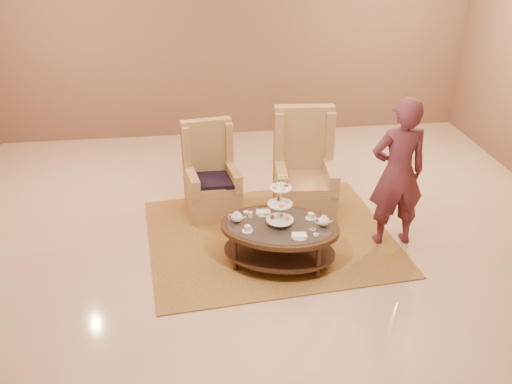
{
  "coord_description": "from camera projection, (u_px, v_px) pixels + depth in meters",
  "views": [
    {
      "loc": [
        -0.87,
        -5.48,
        3.7
      ],
      "look_at": [
        -0.13,
        0.2,
        0.75
      ],
      "focal_mm": 40.0,
      "sensor_mm": 36.0,
      "label": 1
    }
  ],
  "objects": [
    {
      "name": "wall_back",
      "position": [
        234.0,
        32.0,
        9.34
      ],
      "size": [
        8.0,
        0.04,
        3.5
      ],
      "primitive_type": "cube",
      "color": "brown",
      "rests_on": "ground"
    },
    {
      "name": "armchair_left",
      "position": [
        211.0,
        182.0,
        7.44
      ],
      "size": [
        0.74,
        0.76,
        1.2
      ],
      "rotation": [
        0.0,
        0.0,
        0.15
      ],
      "color": "tan",
      "rests_on": "ground"
    },
    {
      "name": "rug",
      "position": [
        270.0,
        237.0,
        6.99
      ],
      "size": [
        3.13,
        2.69,
        0.02
      ],
      "rotation": [
        0.0,
        0.0,
        0.09
      ],
      "color": "#AB873C",
      "rests_on": "ground"
    },
    {
      "name": "ground",
      "position": [
        269.0,
        256.0,
        6.62
      ],
      "size": [
        8.0,
        8.0,
        0.0
      ],
      "primitive_type": "plane",
      "color": "beige",
      "rests_on": "ground"
    },
    {
      "name": "person",
      "position": [
        398.0,
        173.0,
        6.5
      ],
      "size": [
        0.67,
        0.45,
        1.82
      ],
      "rotation": [
        0.0,
        0.0,
        3.17
      ],
      "color": "#552430",
      "rests_on": "ground"
    },
    {
      "name": "armchair_right",
      "position": [
        304.0,
        180.0,
        7.34
      ],
      "size": [
        0.82,
        0.85,
        1.4
      ],
      "rotation": [
        0.0,
        0.0,
        -0.09
      ],
      "color": "tan",
      "rests_on": "ground"
    },
    {
      "name": "tea_table",
      "position": [
        280.0,
        232.0,
        6.33
      ],
      "size": [
        1.54,
        1.27,
        1.11
      ],
      "rotation": [
        0.0,
        0.0,
        -0.3
      ],
      "color": "black",
      "rests_on": "ground"
    },
    {
      "name": "ceiling",
      "position": [
        269.0,
        256.0,
        6.62
      ],
      "size": [
        8.0,
        8.0,
        0.02
      ],
      "primitive_type": "cube",
      "color": "white",
      "rests_on": "ground"
    }
  ]
}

